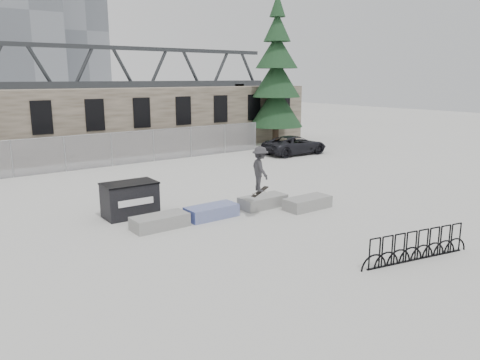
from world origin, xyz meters
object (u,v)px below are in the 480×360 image
(planter_center_right, at_px, (263,201))
(planter_offset, at_px, (307,202))
(spruce_tree, at_px, (276,80))
(planter_far_left, at_px, (160,221))
(planter_center_left, at_px, (212,211))
(skateboarder, at_px, (260,169))
(dumpster, at_px, (130,199))
(suv, at_px, (295,145))
(bike_rack, at_px, (417,246))

(planter_center_right, relative_size, planter_offset, 1.00)
(spruce_tree, bearing_deg, planter_far_left, -141.51)
(planter_offset, bearing_deg, planter_center_right, 136.02)
(planter_center_right, bearing_deg, planter_center_left, 179.60)
(skateboarder, bearing_deg, dumpster, 68.55)
(planter_offset, distance_m, spruce_tree, 19.54)
(planter_far_left, relative_size, skateboarder, 1.06)
(planter_center_right, bearing_deg, skateboarder, -134.33)
(planter_far_left, bearing_deg, skateboarder, -16.03)
(planter_center_right, distance_m, suv, 13.79)
(suv, relative_size, skateboarder, 2.48)
(planter_far_left, relative_size, spruce_tree, 0.17)
(planter_far_left, height_order, bike_rack, bike_rack)
(planter_center_right, height_order, suv, suv)
(dumpster, bearing_deg, planter_center_left, -38.76)
(planter_center_left, xyz_separation_m, skateboarder, (1.54, -1.01, 1.62))
(spruce_tree, relative_size, suv, 2.47)
(bike_rack, xyz_separation_m, spruce_tree, (12.71, 20.97, 4.61))
(spruce_tree, bearing_deg, planter_center_right, -132.46)
(planter_offset, distance_m, bike_rack, 5.98)
(planter_center_left, height_order, planter_center_right, same)
(planter_far_left, bearing_deg, bike_rack, -57.00)
(planter_far_left, height_order, spruce_tree, spruce_tree)
(planter_far_left, height_order, planter_offset, same)
(planter_center_left, height_order, spruce_tree, spruce_tree)
(planter_offset, xyz_separation_m, bike_rack, (-1.32, -5.83, 0.18))
(planter_offset, bearing_deg, planter_far_left, 167.44)
(planter_far_left, distance_m, planter_center_right, 4.67)
(dumpster, bearing_deg, planter_offset, -26.30)
(planter_offset, height_order, dumpster, dumpster)
(planter_center_right, relative_size, bike_rack, 0.50)
(planter_far_left, relative_size, planter_center_left, 1.00)
(planter_center_right, height_order, skateboarder, skateboarder)
(bike_rack, bearing_deg, spruce_tree, 58.78)
(planter_center_left, distance_m, planter_offset, 4.03)
(dumpster, xyz_separation_m, spruce_tree, (17.59, 11.80, 4.37))
(planter_offset, relative_size, spruce_tree, 0.17)
(planter_center_left, bearing_deg, suv, 35.27)
(suv, bearing_deg, planter_center_left, 128.11)
(planter_center_left, relative_size, planter_offset, 1.00)
(planter_far_left, height_order, planter_center_left, same)
(planter_far_left, relative_size, dumpster, 0.97)
(planter_center_left, distance_m, planter_center_right, 2.51)
(planter_center_right, height_order, bike_rack, bike_rack)
(dumpster, relative_size, suv, 0.44)
(skateboarder, bearing_deg, planter_far_left, 90.44)
(planter_far_left, height_order, skateboarder, skateboarder)
(planter_center_left, xyz_separation_m, planter_offset, (3.82, -1.28, 0.00))
(planter_center_right, distance_m, bike_rack, 7.10)
(planter_center_left, xyz_separation_m, suv, (12.86, 9.09, 0.39))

